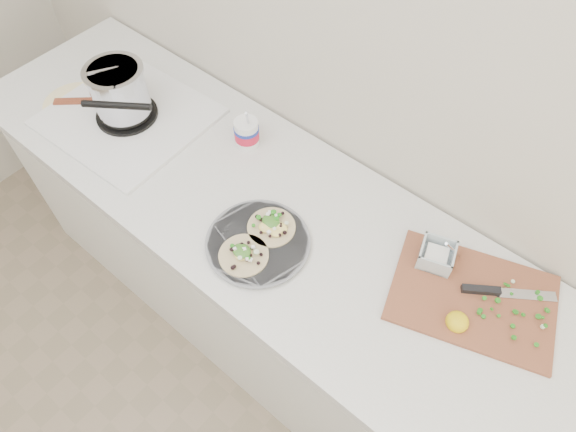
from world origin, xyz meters
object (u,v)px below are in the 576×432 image
Objects in this scene: tub at (247,131)px; cutboard at (472,292)px; bacon_plate at (75,103)px; stove at (123,100)px; taco_plate at (258,241)px.

tub is 0.85m from cutboard.
tub is 0.85× the size of bacon_plate.
bacon_plate is at bearing 170.48° from cutboard.
bacon_plate is (-0.20, -0.08, -0.08)m from stove.
cutboard is (0.55, 0.25, -0.00)m from taco_plate.
taco_plate is at bearing -1.40° from bacon_plate.
stove is at bearing -156.15° from tub.
cutboard reaches higher than taco_plate.
cutboard is at bearing 8.88° from bacon_plate.
tub is at bearing 159.69° from cutboard.
taco_plate is 0.61m from cutboard.
taco_plate is 0.61× the size of cutboard.
tub is at bearing 21.33° from stove.
taco_plate is at bearing -43.31° from tub.
bacon_plate is at bearing 178.60° from taco_plate.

